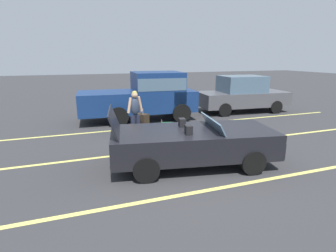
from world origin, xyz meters
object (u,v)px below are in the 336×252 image
object	(u,v)px
convertible_car	(200,142)
parked_pickup_truck_near	(147,95)
suitcase_small_carryon	(164,139)
suitcase_medium_bright	(168,132)
traveler_person	(135,112)
parked_sedan_far	(242,94)
duffel_bag	(171,131)
suitcase_large_black	(142,124)

from	to	relation	value
convertible_car	parked_pickup_truck_near	xyz separation A→B (m)	(0.05, 5.44, 0.51)
suitcase_small_carryon	parked_pickup_truck_near	distance (m)	3.96
suitcase_medium_bright	parked_pickup_truck_near	distance (m)	3.40
suitcase_small_carryon	traveler_person	size ratio (longest dim) A/B	0.54
convertible_car	parked_sedan_far	size ratio (longest dim) A/B	0.95
convertible_car	suitcase_small_carryon	world-z (taller)	convertible_car
traveler_person	parked_sedan_far	xyz separation A→B (m)	(6.16, 2.78, -0.04)
suitcase_medium_bright	duffel_bag	size ratio (longest dim) A/B	0.90
traveler_person	parked_pickup_truck_near	xyz separation A→B (m)	(1.13, 2.68, 0.18)
suitcase_large_black	traveler_person	xyz separation A→B (m)	(-0.37, -0.55, 0.56)
parked_pickup_truck_near	traveler_person	bearing A→B (deg)	-109.42
parked_pickup_truck_near	duffel_bag	bearing A→B (deg)	-82.96
duffel_bag	traveler_person	world-z (taller)	traveler_person
suitcase_medium_bright	suitcase_large_black	bearing A→B (deg)	-138.14
traveler_person	parked_pickup_truck_near	size ratio (longest dim) A/B	0.32
suitcase_small_carryon	parked_sedan_far	bearing A→B (deg)	49.52
suitcase_medium_bright	traveler_person	size ratio (longest dim) A/B	0.38
suitcase_medium_bright	parked_pickup_truck_near	bearing A→B (deg)	-167.55
suitcase_small_carryon	suitcase_medium_bright	bearing A→B (deg)	72.89
parked_pickup_truck_near	suitcase_large_black	bearing A→B (deg)	-106.14
suitcase_large_black	suitcase_small_carryon	xyz separation A→B (m)	(0.25, -1.71, -0.12)
convertible_car	duffel_bag	size ratio (longest dim) A/B	6.37
convertible_car	suitcase_medium_bright	bearing A→B (deg)	103.64
suitcase_medium_bright	duffel_bag	xyz separation A→B (m)	(0.35, 0.61, -0.15)
suitcase_small_carryon	parked_pickup_truck_near	xyz separation A→B (m)	(0.51, 3.84, 0.85)
convertible_car	traveler_person	size ratio (longest dim) A/B	2.65
suitcase_small_carryon	parked_pickup_truck_near	size ratio (longest dim) A/B	0.17
traveler_person	parked_pickup_truck_near	world-z (taller)	parked_pickup_truck_near
duffel_bag	traveler_person	xyz separation A→B (m)	(-1.30, 0.01, 0.77)
duffel_bag	traveler_person	distance (m)	1.51
duffel_bag	traveler_person	size ratio (longest dim) A/B	0.42
convertible_car	traveler_person	bearing A→B (deg)	121.39
suitcase_large_black	suitcase_medium_bright	xyz separation A→B (m)	(0.57, -1.17, -0.06)
duffel_bag	parked_pickup_truck_near	size ratio (longest dim) A/B	0.13
traveler_person	suitcase_small_carryon	bearing A→B (deg)	9.99
suitcase_large_black	suitcase_medium_bright	size ratio (longest dim) A/B	1.59
parked_pickup_truck_near	parked_sedan_far	world-z (taller)	parked_pickup_truck_near
suitcase_large_black	duffel_bag	world-z (taller)	suitcase_large_black
suitcase_small_carryon	traveler_person	xyz separation A→B (m)	(-0.62, 1.16, 0.68)
suitcase_large_black	duffel_bag	distance (m)	1.10
duffel_bag	parked_pickup_truck_near	bearing A→B (deg)	93.56
duffel_bag	parked_sedan_far	xyz separation A→B (m)	(4.86, 2.78, 0.73)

